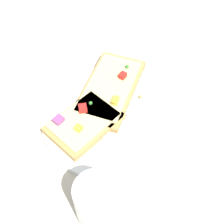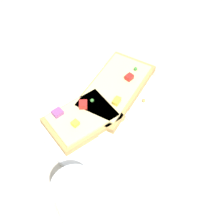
{
  "view_description": "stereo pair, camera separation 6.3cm",
  "coord_description": "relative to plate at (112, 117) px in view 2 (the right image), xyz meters",
  "views": [
    {
      "loc": [
        -0.2,
        -0.32,
        0.52
      ],
      "look_at": [
        0.0,
        0.0,
        0.02
      ],
      "focal_mm": 50.0,
      "sensor_mm": 36.0,
      "label": 1
    },
    {
      "loc": [
        -0.15,
        -0.35,
        0.52
      ],
      "look_at": [
        0.0,
        0.0,
        0.02
      ],
      "focal_mm": 50.0,
      "sensor_mm": 36.0,
      "label": 2
    }
  ],
  "objects": [
    {
      "name": "ground_plane",
      "position": [
        0.0,
        0.0,
        -0.01
      ],
      "size": [
        4.0,
        4.0,
        0.0
      ],
      "primitive_type": "plane",
      "color": "#BCB29E"
    },
    {
      "name": "knife",
      "position": [
        -0.03,
        -0.05,
        0.01
      ],
      "size": [
        0.07,
        0.2,
        0.01
      ],
      "rotation": [
        0.0,
        0.0,
        8.09
      ],
      "color": "silver",
      "rests_on": "plate"
    },
    {
      "name": "crumb_scatter",
      "position": [
        0.01,
        0.03,
        0.01
      ],
      "size": [
        0.12,
        0.08,
        0.01
      ],
      "color": "#BE794D",
      "rests_on": "plate"
    },
    {
      "name": "fork",
      "position": [
        0.03,
        -0.01,
        0.01
      ],
      "size": [
        0.05,
        0.21,
        0.01
      ],
      "rotation": [
        0.0,
        0.0,
        8.03
      ],
      "color": "silver",
      "rests_on": "plate"
    },
    {
      "name": "pizza_slice_main",
      "position": [
        0.03,
        0.06,
        0.02
      ],
      "size": [
        0.22,
        0.21,
        0.03
      ],
      "rotation": [
        0.0,
        0.0,
        0.67
      ],
      "color": "tan",
      "rests_on": "plate"
    },
    {
      "name": "pizza_slice_corner",
      "position": [
        -0.06,
        0.01,
        0.02
      ],
      "size": [
        0.16,
        0.13,
        0.03
      ],
      "rotation": [
        0.0,
        0.0,
        0.25
      ],
      "color": "tan",
      "rests_on": "plate"
    },
    {
      "name": "drinking_glass",
      "position": [
        -0.13,
        -0.16,
        0.04
      ],
      "size": [
        0.07,
        0.07,
        0.1
      ],
      "color": "silver",
      "rests_on": "ground"
    },
    {
      "name": "plate",
      "position": [
        0.0,
        0.0,
        0.0
      ],
      "size": [
        0.29,
        0.29,
        0.01
      ],
      "color": "white",
      "rests_on": "ground"
    }
  ]
}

